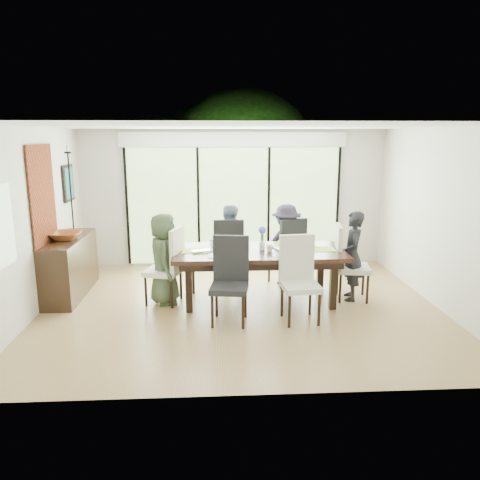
{
  "coord_description": "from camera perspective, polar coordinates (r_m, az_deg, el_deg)",
  "views": [
    {
      "loc": [
        -0.4,
        -6.77,
        2.57
      ],
      "look_at": [
        0.0,
        0.25,
        1.0
      ],
      "focal_mm": 35.0,
      "sensor_mm": 36.0,
      "label": 1
    }
  ],
  "objects": [
    {
      "name": "floor",
      "position": [
        7.25,
        0.11,
        -8.21
      ],
      "size": [
        6.0,
        5.0,
        0.01
      ],
      "primitive_type": "cube",
      "color": "brown",
      "rests_on": "ground"
    },
    {
      "name": "ceiling",
      "position": [
        6.78,
        0.12,
        13.73
      ],
      "size": [
        6.0,
        5.0,
        0.01
      ],
      "primitive_type": "cube",
      "color": "white",
      "rests_on": "wall_back"
    },
    {
      "name": "wall_back",
      "position": [
        9.37,
        -0.79,
        5.1
      ],
      "size": [
        6.0,
        0.02,
        2.7
      ],
      "primitive_type": "cube",
      "color": "beige",
      "rests_on": "floor"
    },
    {
      "name": "wall_front",
      "position": [
        4.45,
        2.04,
        -3.34
      ],
      "size": [
        6.0,
        0.02,
        2.7
      ],
      "primitive_type": "cube",
      "color": "white",
      "rests_on": "floor"
    },
    {
      "name": "wall_left",
      "position": [
        7.35,
        -24.01,
        1.95
      ],
      "size": [
        0.02,
        5.0,
        2.7
      ],
      "primitive_type": "cube",
      "color": "silver",
      "rests_on": "floor"
    },
    {
      "name": "wall_right",
      "position": [
        7.68,
        23.19,
        2.42
      ],
      "size": [
        0.02,
        5.0,
        2.7
      ],
      "primitive_type": "cube",
      "color": "beige",
      "rests_on": "floor"
    },
    {
      "name": "glass_doors",
      "position": [
        9.35,
        -0.78,
        4.16
      ],
      "size": [
        4.2,
        0.02,
        2.3
      ],
      "primitive_type": "cube",
      "color": "#598C3F",
      "rests_on": "wall_back"
    },
    {
      "name": "blinds_header",
      "position": [
        9.24,
        -0.8,
        12.16
      ],
      "size": [
        4.4,
        0.06,
        0.28
      ],
      "primitive_type": "cube",
      "color": "white",
      "rests_on": "wall_back"
    },
    {
      "name": "mullion_a",
      "position": [
        9.48,
        -13.59,
        3.93
      ],
      "size": [
        0.05,
        0.04,
        2.3
      ],
      "primitive_type": "cube",
      "color": "black",
      "rests_on": "wall_back"
    },
    {
      "name": "mullion_b",
      "position": [
        9.33,
        -5.09,
        4.1
      ],
      "size": [
        0.05,
        0.04,
        2.3
      ],
      "primitive_type": "cube",
      "color": "black",
      "rests_on": "wall_back"
    },
    {
      "name": "mullion_c",
      "position": [
        9.39,
        3.5,
        4.18
      ],
      "size": [
        0.05,
        0.04,
        2.3
      ],
      "primitive_type": "cube",
      "color": "black",
      "rests_on": "wall_back"
    },
    {
      "name": "mullion_d",
      "position": [
        9.66,
        11.8,
        4.17
      ],
      "size": [
        0.05,
        0.04,
        2.3
      ],
      "primitive_type": "cube",
      "color": "black",
      "rests_on": "wall_back"
    },
    {
      "name": "deck",
      "position": [
        10.51,
        -0.98,
        -1.85
      ],
      "size": [
        6.0,
        1.8,
        0.1
      ],
      "primitive_type": "cube",
      "color": "brown",
      "rests_on": "ground"
    },
    {
      "name": "rail_top",
      "position": [
        11.16,
        -1.16,
        2.16
      ],
      "size": [
        6.0,
        0.08,
        0.06
      ],
      "primitive_type": "cube",
      "color": "#523223",
      "rests_on": "deck"
    },
    {
      "name": "foliage_left",
      "position": [
        12.1,
        -9.97,
        7.04
      ],
      "size": [
        3.2,
        3.2,
        3.2
      ],
      "primitive_type": "sphere",
      "color": "#14380F",
      "rests_on": "ground"
    },
    {
      "name": "foliage_mid",
      "position": [
        12.62,
        0.38,
        9.09
      ],
      "size": [
        4.0,
        4.0,
        4.0
      ],
      "primitive_type": "sphere",
      "color": "#14380F",
      "rests_on": "ground"
    },
    {
      "name": "foliage_right",
      "position": [
        12.12,
        9.19,
        6.23
      ],
      "size": [
        2.8,
        2.8,
        2.8
      ],
      "primitive_type": "sphere",
      "color": "#14380F",
      "rests_on": "ground"
    },
    {
      "name": "foliage_far",
      "position": [
        13.3,
        -4.17,
        8.46
      ],
      "size": [
        3.6,
        3.6,
        3.6
      ],
      "primitive_type": "sphere",
      "color": "#14380F",
      "rests_on": "ground"
    },
    {
      "name": "table_top",
      "position": [
        7.3,
        2.36,
        -1.5
      ],
      "size": [
        2.65,
        1.21,
        0.07
      ],
      "primitive_type": "cube",
      "color": "black",
      "rests_on": "floor"
    },
    {
      "name": "table_apron",
      "position": [
        7.32,
        2.35,
        -2.25
      ],
      "size": [
        2.43,
        0.99,
        0.11
      ],
      "primitive_type": "cube",
      "color": "black",
      "rests_on": "floor"
    },
    {
      "name": "table_leg_fl",
      "position": [
        6.98,
        -6.23,
        -5.77
      ],
      "size": [
        0.1,
        0.1,
        0.76
      ],
      "primitive_type": "cube",
      "color": "black",
      "rests_on": "floor"
    },
    {
      "name": "table_leg_fr",
      "position": [
        7.19,
        11.3,
        -5.39
      ],
      "size": [
        0.1,
        0.1,
        0.76
      ],
      "primitive_type": "cube",
      "color": "black",
      "rests_on": "floor"
    },
    {
      "name": "table_leg_bl",
      "position": [
        7.8,
        -5.92,
        -3.79
      ],
      "size": [
        0.1,
        0.1,
        0.76
      ],
      "primitive_type": "cube",
      "color": "black",
      "rests_on": "floor"
    },
    {
      "name": "table_leg_br",
      "position": [
        7.99,
        9.77,
        -3.5
      ],
      "size": [
        0.1,
        0.1,
        0.76
      ],
      "primitive_type": "cube",
      "color": "black",
      "rests_on": "floor"
    },
    {
      "name": "chair_left_end",
      "position": [
        7.36,
        -9.39,
        -3.06
      ],
      "size": [
        0.62,
        0.62,
        1.21
      ],
      "primitive_type": null,
      "rotation": [
        0.0,
        0.0,
        -1.84
      ],
      "color": "white",
      "rests_on": "floor"
    },
    {
      "name": "chair_right_end",
      "position": [
        7.64,
        13.63,
        -2.67
      ],
      "size": [
        0.58,
        0.58,
        1.21
      ],
      "primitive_type": null,
      "rotation": [
        0.0,
        0.0,
        1.42
      ],
      "color": "beige",
      "rests_on": "floor"
    },
    {
      "name": "chair_far_left",
      "position": [
        8.14,
        -1.39,
        -1.37
      ],
      "size": [
        0.52,
        0.52,
        1.21
      ],
      "primitive_type": null,
      "rotation": [
        0.0,
        0.0,
        3.12
      ],
      "color": "black",
      "rests_on": "floor"
    },
    {
      "name": "chair_far_right",
      "position": [
        8.23,
        5.58,
        -1.27
      ],
      "size": [
        0.66,
        0.66,
        1.21
      ],
      "primitive_type": null,
      "rotation": [
        0.0,
        0.0,
        3.53
      ],
      "color": "black",
      "rests_on": "floor"
    },
    {
      "name": "chair_near_left",
      "position": [
        6.48,
        -1.33,
        -5.04
      ],
      "size": [
        0.58,
        0.58,
        1.21
      ],
      "primitive_type": null,
      "rotation": [
        0.0,
        0.0,
        -0.15
      ],
      "color": "black",
      "rests_on": "floor"
    },
    {
      "name": "chair_near_right",
      "position": [
        6.59,
        7.43,
        -4.85
      ],
      "size": [
        0.55,
        0.55,
        1.21
      ],
      "primitive_type": null,
      "rotation": [
        0.0,
        0.0,
        0.1
      ],
      "color": "beige",
      "rests_on": "floor"
    },
    {
      "name": "person_left_end",
      "position": [
        7.33,
        -9.26,
        -2.27
      ],
      "size": [
        0.49,
        0.71,
        1.42
      ],
      "primitive_type": "imported",
      "rotation": [
        0.0,
        0.0,
        1.68
      ],
      "color": "#3A4B32",
      "rests_on": "floor"
    },
    {
      "name": "person_right_end",
      "position": [
        7.6,
        13.52,
        -1.91
      ],
      "size": [
        0.51,
        0.72,
        1.42
      ],
      "primitive_type": "imported",
      "rotation": [
        0.0,
        0.0,
        -1.73
      ],
      "color": "black",
      "rests_on": "floor"
    },
    {
      "name": "person_far_left",
      "position": [
        8.09,
        -1.39,
        -0.69
      ],
      "size": [
        0.68,
        0.45,
        1.42
      ],
      "primitive_type": "imported",
      "rotation": [
        0.0,
        0.0,
        3.19
      ],
      "color": "slate",
      "rests_on": "floor"
    },
    {
      "name": "person_far_right",
      "position": [
        8.19,
        5.62,
        -0.59
      ],
      "size": [
        0.73,
        0.53,
        1.42
      ],
      "primitive_type": "imported",
      "rotation": [
        0.0,
        0.0,
        3.33
      ],
      "color": "#262030",
      "rests_on": "floor"
    },
    {
      "name": "placemat_left",
      "position": [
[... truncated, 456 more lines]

